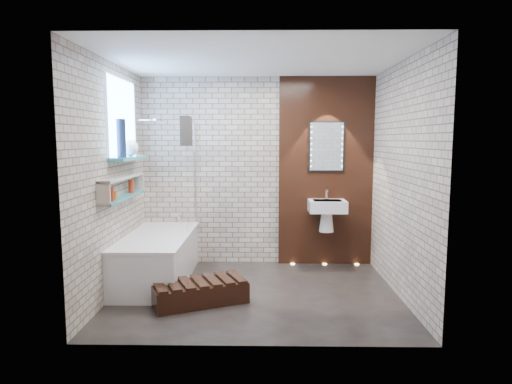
{
  "coord_description": "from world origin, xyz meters",
  "views": [
    {
      "loc": [
        0.08,
        -4.91,
        1.75
      ],
      "look_at": [
        0.0,
        0.15,
        1.15
      ],
      "focal_mm": 31.27,
      "sensor_mm": 36.0,
      "label": 1
    }
  ],
  "objects_px": {
    "washbasin": "(327,210)",
    "bathtub": "(158,258)",
    "bath_screen": "(191,175)",
    "led_mirror": "(327,147)",
    "walnut_step": "(200,293)"
  },
  "relations": [
    {
      "from": "bath_screen",
      "to": "led_mirror",
      "type": "relative_size",
      "value": 2.0
    },
    {
      "from": "washbasin",
      "to": "bathtub",
      "type": "bearing_deg",
      "value": -163.99
    },
    {
      "from": "bath_screen",
      "to": "walnut_step",
      "type": "relative_size",
      "value": 1.41
    },
    {
      "from": "washbasin",
      "to": "led_mirror",
      "type": "height_order",
      "value": "led_mirror"
    },
    {
      "from": "washbasin",
      "to": "bath_screen",
      "type": "bearing_deg",
      "value": -174.22
    },
    {
      "from": "bathtub",
      "to": "bath_screen",
      "type": "distance_m",
      "value": 1.14
    },
    {
      "from": "bathtub",
      "to": "bath_screen",
      "type": "bearing_deg",
      "value": 51.1
    },
    {
      "from": "washbasin",
      "to": "led_mirror",
      "type": "distance_m",
      "value": 0.88
    },
    {
      "from": "washbasin",
      "to": "led_mirror",
      "type": "xyz_separation_m",
      "value": [
        0.0,
        0.16,
        0.86
      ]
    },
    {
      "from": "bathtub",
      "to": "led_mirror",
      "type": "height_order",
      "value": "led_mirror"
    },
    {
      "from": "bath_screen",
      "to": "washbasin",
      "type": "relative_size",
      "value": 2.41
    },
    {
      "from": "led_mirror",
      "to": "walnut_step",
      "type": "relative_size",
      "value": 0.71
    },
    {
      "from": "bathtub",
      "to": "led_mirror",
      "type": "bearing_deg",
      "value": 19.78
    },
    {
      "from": "bath_screen",
      "to": "washbasin",
      "type": "xyz_separation_m",
      "value": [
        1.82,
        0.18,
        -0.49
      ]
    },
    {
      "from": "bath_screen",
      "to": "washbasin",
      "type": "distance_m",
      "value": 1.89
    }
  ]
}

